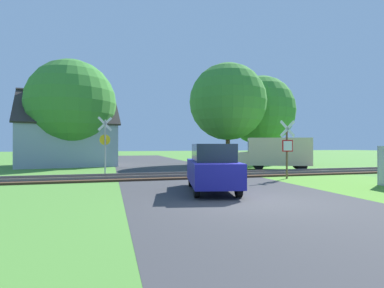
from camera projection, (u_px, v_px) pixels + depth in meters
ground_plane at (248, 201)px, 9.23m from camera, size 160.00×160.00×0.00m
road_asphalt at (224, 191)px, 11.16m from camera, size 7.45×80.00×0.01m
rail_track at (188, 176)px, 16.34m from camera, size 60.00×2.60×0.22m
stop_sign_near at (287, 146)px, 15.42m from camera, size 0.88×0.15×3.02m
crossing_sign_far at (105, 141)px, 17.96m from camera, size 0.85×0.26×3.45m
house at (68, 143)px, 25.44m from camera, size 8.59×7.53×6.33m
tree_right at (228, 102)px, 26.77m from camera, size 6.87×6.87×9.05m
tree_far at (260, 110)px, 30.55m from camera, size 7.00×7.00×8.79m
tree_left at (72, 104)px, 24.35m from camera, size 7.07×7.07×8.66m
mail_truck at (276, 152)px, 21.06m from camera, size 5.23×3.67×2.24m
parked_car at (212, 168)px, 11.21m from camera, size 2.38×4.24×1.78m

